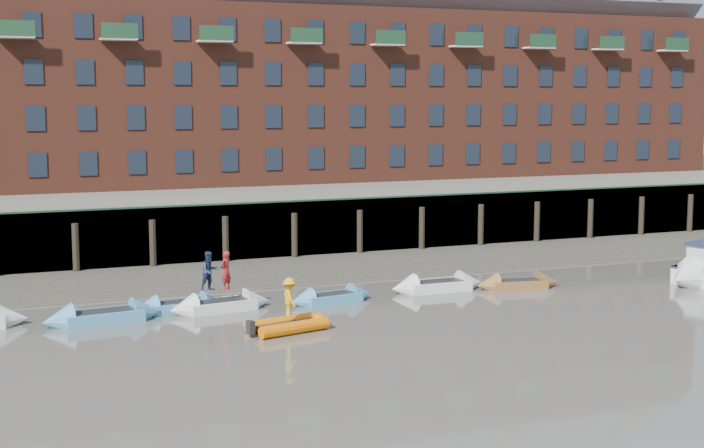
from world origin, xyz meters
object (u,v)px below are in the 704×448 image
rowboat_2 (180,306)px  rib_tender (290,325)px  motor_launch (704,270)px  person_rower_b (210,271)px  person_rower_a (226,270)px  rowboat_1 (103,317)px  rowboat_4 (331,298)px  person_rib_crew (290,298)px  rowboat_5 (438,286)px  rowboat_3 (220,305)px  rowboat_6 (518,284)px

rowboat_2 → rib_tender: size_ratio=1.26×
motor_launch → person_rower_b: 24.36m
person_rower_a → rowboat_1: bearing=-37.0°
rowboat_1 → rowboat_4: bearing=-5.7°
rowboat_1 → person_rib_crew: person_rib_crew is taller
rib_tender → motor_launch: motor_launch is taller
rowboat_4 → rowboat_5: 5.65m
person_rower_b → rowboat_4: bearing=-20.5°
rowboat_4 → person_rib_crew: 5.63m
rowboat_3 → motor_launch: 23.91m
motor_launch → person_rower_a: person_rower_a is taller
rowboat_3 → rowboat_5: (10.64, 0.38, 0.01)m
rowboat_2 → person_rower_a: (1.88, -0.55, 1.52)m
rowboat_2 → rowboat_4: size_ratio=1.01×
rowboat_4 → rowboat_5: size_ratio=0.89×
rowboat_2 → person_rower_b: bearing=-28.8°
person_rib_crew → rowboat_3: bearing=19.9°
rowboat_1 → person_rower_a: (5.28, 0.46, 1.48)m
rowboat_3 → rib_tender: bearing=-78.2°
person_rower_a → rowboat_4: bearing=134.4°
rowboat_2 → rowboat_6: 16.15m
rowboat_4 → rib_tender: (-3.38, -4.36, 0.04)m
rib_tender → person_rib_crew: 1.08m
rowboat_3 → person_rower_b: size_ratio=2.77×
person_rower_b → rowboat_1: bearing=169.7°
rowboat_5 → rowboat_4: bearing=-172.9°
rowboat_4 → person_rower_a: (-4.75, 0.30, 1.52)m
person_rower_a → rowboat_5: bearing=139.7°
person_rower_a → rowboat_3: bearing=-26.9°
person_rib_crew → rowboat_1: bearing=58.0°
rowboat_3 → rowboat_4: (5.02, -0.23, -0.02)m
motor_launch → rowboat_3: bearing=-27.0°
person_rower_b → motor_launch: bearing=-23.5°
rib_tender → person_rib_crew: (-0.01, 0.01, 1.08)m
rowboat_4 → motor_launch: 18.90m
rowboat_1 → rowboat_3: bearing=-2.2°
rowboat_2 → rowboat_5: (12.25, -0.24, 0.03)m
rowboat_6 → person_rib_crew: size_ratio=2.69×
rowboat_5 → motor_launch: bearing=-12.5°
rowboat_3 → rib_tender: 4.87m
person_rower_a → person_rower_b: 0.69m
rowboat_1 → rowboat_6: bearing=-7.0°
rowboat_2 → person_rib_crew: size_ratio=2.69×
rowboat_4 → person_rib_crew: bearing=-136.4°
rowboat_5 → rowboat_6: 3.97m
rib_tender → person_rower_b: size_ratio=1.99×
rowboat_3 → motor_launch: (23.75, -2.74, 0.41)m
motor_launch → person_rower_a: (-23.48, 2.81, 1.09)m
rowboat_5 → motor_launch: (13.12, -3.12, 0.40)m
rowboat_6 → person_rower_b: person_rower_b is taller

